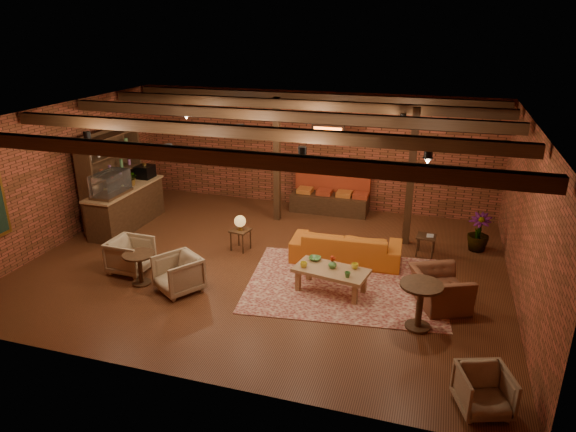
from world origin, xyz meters
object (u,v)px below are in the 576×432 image
(armchair_far, at_px, (484,389))
(armchair_b, at_px, (178,272))
(armchair_a, at_px, (130,254))
(sofa, at_px, (346,247))
(plant_tall, at_px, (484,195))
(coffee_table, at_px, (331,271))
(armchair_right, at_px, (440,284))
(side_table_book, at_px, (426,237))
(side_table_lamp, at_px, (240,224))
(round_table_right, at_px, (420,299))
(round_table_left, at_px, (140,263))

(armchair_far, bearing_deg, armchair_b, 143.15)
(armchair_a, bearing_deg, sofa, -65.07)
(sofa, xyz_separation_m, armchair_a, (-4.22, -1.80, 0.05))
(armchair_a, xyz_separation_m, plant_tall, (6.99, 3.25, 0.94))
(plant_tall, bearing_deg, coffee_table, -134.38)
(armchair_right, relative_size, side_table_book, 2.17)
(armchair_b, distance_m, armchair_right, 4.95)
(sofa, bearing_deg, side_table_lamp, -0.39)
(armchair_a, xyz_separation_m, armchair_right, (6.23, 0.44, 0.06))
(round_table_right, distance_m, plant_tall, 3.91)
(sofa, bearing_deg, round_table_right, 124.06)
(side_table_lamp, height_order, armchair_right, armchair_right)
(round_table_left, relative_size, plant_tall, 0.25)
(armchair_right, xyz_separation_m, side_table_book, (-0.36, 2.20, -0.03))
(armchair_right, relative_size, round_table_right, 1.23)
(armchair_a, bearing_deg, plant_tall, -63.25)
(sofa, height_order, armchair_right, armchair_right)
(round_table_left, relative_size, armchair_a, 0.82)
(sofa, height_order, coffee_table, coffee_table)
(armchair_right, xyz_separation_m, plant_tall, (0.76, 2.80, 0.88))
(round_table_right, bearing_deg, side_table_book, 90.75)
(coffee_table, bearing_deg, armchair_b, -163.37)
(coffee_table, bearing_deg, round_table_left, -167.67)
(sofa, xyz_separation_m, armchair_far, (2.65, -4.02, -0.00))
(coffee_table, height_order, armchair_b, armchair_b)
(round_table_left, relative_size, round_table_right, 0.78)
(armchair_a, height_order, armchair_b, armchair_a)
(armchair_b, distance_m, plant_tall, 6.80)
(sofa, height_order, side_table_lamp, side_table_lamp)
(coffee_table, bearing_deg, armchair_right, 1.70)
(armchair_far, distance_m, plant_tall, 5.56)
(armchair_b, xyz_separation_m, side_table_book, (4.51, 3.11, 0.03))
(round_table_left, distance_m, armchair_a, 0.65)
(coffee_table, xyz_separation_m, round_table_left, (-3.69, -0.81, 0.02))
(armchair_b, xyz_separation_m, armchair_far, (5.51, -1.76, -0.06))
(round_table_left, bearing_deg, armchair_b, -2.41)
(side_table_book, bearing_deg, sofa, -152.83)
(coffee_table, distance_m, round_table_left, 3.78)
(armchair_a, bearing_deg, round_table_left, -128.60)
(armchair_right, height_order, side_table_book, armchair_right)
(coffee_table, relative_size, armchair_right, 1.45)
(sofa, distance_m, armchair_far, 4.81)
(side_table_book, xyz_separation_m, plant_tall, (1.12, 0.60, 0.91))
(sofa, relative_size, armchair_b, 2.97)
(armchair_far, bearing_deg, armchair_right, 84.49)
(sofa, xyz_separation_m, armchair_right, (2.01, -1.35, 0.11))
(round_table_right, bearing_deg, armchair_b, -179.56)
(plant_tall, bearing_deg, armchair_right, -105.26)
(coffee_table, relative_size, round_table_left, 2.30)
(sofa, relative_size, side_table_book, 4.91)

